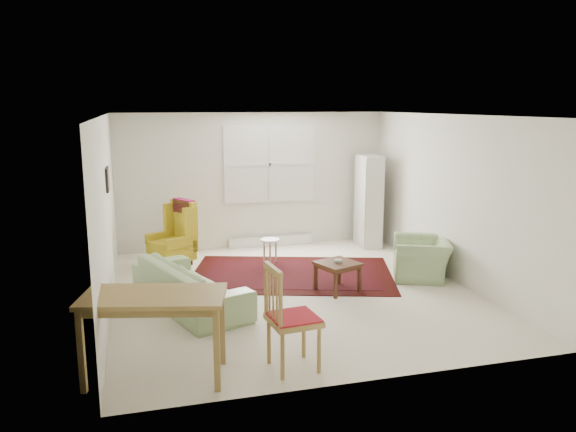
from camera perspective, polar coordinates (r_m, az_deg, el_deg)
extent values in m
cube|color=silver|center=(8.15, 0.56, -7.66)|extent=(5.00, 5.50, 0.01)
cube|color=white|center=(7.71, 0.59, 10.20)|extent=(5.00, 5.50, 0.01)
cube|color=silver|center=(10.47, -3.51, 3.62)|extent=(5.00, 0.04, 2.50)
cube|color=silver|center=(5.30, 8.67, -4.15)|extent=(5.00, 0.04, 2.50)
cube|color=silver|center=(7.56, -17.99, 0.08)|extent=(0.04, 5.50, 2.50)
cube|color=silver|center=(8.84, 16.39, 1.74)|extent=(0.04, 5.50, 2.50)
cube|color=white|center=(10.48, -1.90, 5.30)|extent=(1.72, 0.06, 1.42)
cube|color=white|center=(10.48, -1.90, 5.29)|extent=(1.60, 0.02, 1.30)
cube|color=silver|center=(10.68, -1.77, -2.55)|extent=(1.60, 0.12, 0.18)
cube|color=black|center=(7.99, -17.86, 3.58)|extent=(0.03, 0.42, 0.32)
cube|color=#9D7448|center=(7.99, -17.75, 3.58)|extent=(0.01, 0.34, 0.24)
imported|color=#87A36D|center=(7.57, -9.99, -6.01)|extent=(1.48, 2.23, 0.84)
imported|color=#87A36D|center=(8.94, 13.42, -3.81)|extent=(1.13, 1.19, 0.73)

